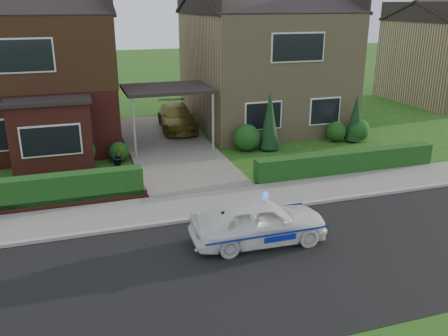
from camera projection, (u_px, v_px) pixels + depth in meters
name	position (u px, v px, depth m)	size (l,w,h in m)	color
ground	(258.00, 267.00, 11.92)	(120.00, 120.00, 0.00)	#154813
road	(258.00, 267.00, 11.92)	(60.00, 6.00, 0.02)	black
kerb	(222.00, 216.00, 14.64)	(60.00, 0.16, 0.12)	#9E9993
sidewalk	(212.00, 203.00, 15.58)	(60.00, 2.00, 0.10)	slate
driveway	(169.00, 146.00, 21.78)	(3.80, 12.00, 0.12)	#666059
house_left	(27.00, 60.00, 21.46)	(7.50, 9.53, 7.25)	maroon
house_right	(263.00, 55.00, 24.97)	(7.50, 8.06, 7.25)	tan
carport_link	(167.00, 90.00, 20.88)	(3.80, 3.00, 2.77)	black
dwarf_wall	(25.00, 207.00, 14.93)	(7.70, 0.25, 0.36)	maroon
hedge_left	(26.00, 211.00, 15.12)	(7.50, 0.55, 0.90)	#103313
hedge_right	(346.00, 174.00, 18.41)	(7.50, 0.55, 0.80)	#103313
shrub_left_mid	(79.00, 152.00, 18.89)	(1.32, 1.32, 1.32)	#103313
shrub_left_near	(119.00, 152.00, 19.70)	(0.84, 0.84, 0.84)	#103313
shrub_right_near	(247.00, 138.00, 21.09)	(1.20, 1.20, 1.20)	#103313
shrub_right_mid	(336.00, 132.00, 22.56)	(0.96, 0.96, 0.96)	#103313
shrub_right_far	(358.00, 130.00, 22.57)	(1.08, 1.08, 1.08)	#103313
conifer_a	(270.00, 122.00, 20.97)	(0.90, 0.90, 2.60)	black
conifer_b	(355.00, 119.00, 22.32)	(0.90, 0.90, 2.20)	black
police_car	(259.00, 221.00, 12.92)	(3.44, 3.81, 1.44)	white
driveway_car	(177.00, 117.00, 24.29)	(1.72, 4.24, 1.23)	olive
potted_plant_b	(118.00, 157.00, 19.14)	(0.43, 0.35, 0.79)	gray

